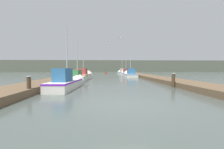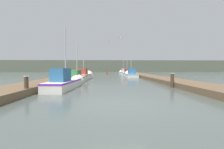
# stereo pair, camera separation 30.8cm
# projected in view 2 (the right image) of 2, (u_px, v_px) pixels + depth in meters

# --- Properties ---
(ground_plane) EXTENTS (200.00, 200.00, 0.00)m
(ground_plane) POSITION_uv_depth(u_px,v_px,m) (119.00, 106.00, 5.91)
(ground_plane) COLOR #47514C
(dock_left) EXTENTS (2.49, 40.00, 0.39)m
(dock_left) POSITION_uv_depth(u_px,v_px,m) (70.00, 77.00, 21.69)
(dock_left) COLOR brown
(dock_left) RESTS_ON ground_plane
(dock_right) EXTENTS (2.49, 40.00, 0.39)m
(dock_right) POSITION_uv_depth(u_px,v_px,m) (150.00, 77.00, 22.07)
(dock_right) COLOR brown
(dock_right) RESTS_ON ground_plane
(distant_shore_ridge) EXTENTS (120.00, 16.00, 4.61)m
(distant_shore_ridge) POSITION_uv_depth(u_px,v_px,m) (108.00, 66.00, 66.22)
(distant_shore_ridge) COLOR #565B4C
(distant_shore_ridge) RESTS_ON ground_plane
(fishing_boat_0) EXTENTS (1.68, 5.76, 4.83)m
(fishing_boat_0) POSITION_uv_depth(u_px,v_px,m) (67.00, 82.00, 11.24)
(fishing_boat_0) COLOR silver
(fishing_boat_0) RESTS_ON ground_plane
(fishing_boat_1) EXTENTS (1.58, 6.33, 4.51)m
(fishing_boat_1) POSITION_uv_depth(u_px,v_px,m) (78.00, 78.00, 16.00)
(fishing_boat_1) COLOR silver
(fishing_boat_1) RESTS_ON ground_plane
(fishing_boat_2) EXTENTS (2.00, 5.92, 3.51)m
(fishing_boat_2) POSITION_uv_depth(u_px,v_px,m) (84.00, 76.00, 20.51)
(fishing_boat_2) COLOR silver
(fishing_boat_2) RESTS_ON ground_plane
(fishing_boat_3) EXTENTS (1.85, 5.54, 3.86)m
(fishing_boat_3) POSITION_uv_depth(u_px,v_px,m) (131.00, 74.00, 25.78)
(fishing_boat_3) COLOR silver
(fishing_boat_3) RESTS_ON ground_plane
(fishing_boat_4) EXTENTS (1.46, 4.66, 4.80)m
(fishing_boat_4) POSITION_uv_depth(u_px,v_px,m) (127.00, 73.00, 30.74)
(fishing_boat_4) COLOR silver
(fishing_boat_4) RESTS_ON ground_plane
(fishing_boat_5) EXTENTS (1.72, 5.96, 4.80)m
(fishing_boat_5) POSITION_uv_depth(u_px,v_px,m) (123.00, 73.00, 36.29)
(fishing_boat_5) COLOR silver
(fishing_boat_5) RESTS_ON ground_plane
(mooring_piling_0) EXTENTS (0.29, 0.29, 1.09)m
(mooring_piling_0) POSITION_uv_depth(u_px,v_px,m) (172.00, 80.00, 11.43)
(mooring_piling_0) COLOR #473523
(mooring_piling_0) RESTS_ON ground_plane
(mooring_piling_1) EXTENTS (0.24, 0.24, 1.06)m
(mooring_piling_1) POSITION_uv_depth(u_px,v_px,m) (26.00, 86.00, 8.02)
(mooring_piling_1) COLOR #473523
(mooring_piling_1) RESTS_ON ground_plane
(mooring_piling_2) EXTENTS (0.33, 0.33, 1.38)m
(mooring_piling_2) POSITION_uv_depth(u_px,v_px,m) (77.00, 74.00, 20.29)
(mooring_piling_2) COLOR #473523
(mooring_piling_2) RESTS_ON ground_plane
(mooring_piling_3) EXTENTS (0.26, 0.26, 1.38)m
(mooring_piling_3) POSITION_uv_depth(u_px,v_px,m) (82.00, 73.00, 24.12)
(mooring_piling_3) COLOR #473523
(mooring_piling_3) RESTS_ON ground_plane
(channel_buoy) EXTENTS (0.52, 0.52, 1.02)m
(channel_buoy) POSITION_uv_depth(u_px,v_px,m) (107.00, 73.00, 42.48)
(channel_buoy) COLOR red
(channel_buoy) RESTS_ON ground_plane
(seagull_lead) EXTENTS (0.45, 0.49, 0.12)m
(seagull_lead) POSITION_uv_depth(u_px,v_px,m) (110.00, 42.00, 22.40)
(seagull_lead) COLOR white
(seagull_1) EXTENTS (0.55, 0.28, 0.12)m
(seagull_1) POSITION_uv_depth(u_px,v_px,m) (121.00, 38.00, 16.77)
(seagull_1) COLOR white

